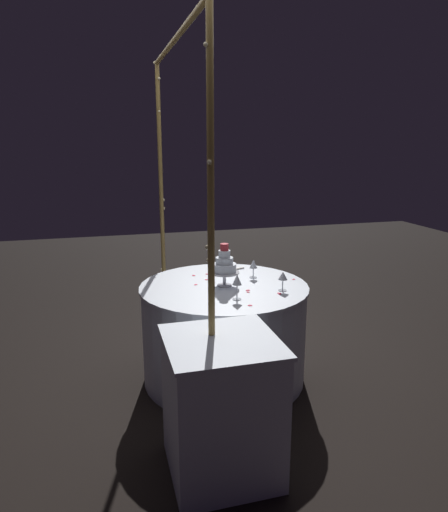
{
  "coord_description": "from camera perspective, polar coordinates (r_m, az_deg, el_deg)",
  "views": [
    {
      "loc": [
        -3.14,
        0.86,
        1.78
      ],
      "look_at": [
        0.0,
        0.0,
        0.97
      ],
      "focal_mm": 32.09,
      "sensor_mm": 36.0,
      "label": 1
    }
  ],
  "objects": [
    {
      "name": "wine_glass_1",
      "position": [
        3.58,
        3.68,
        -1.09
      ],
      "size": [
        0.06,
        0.06,
        0.15
      ],
      "color": "silver",
      "rests_on": "main_table"
    },
    {
      "name": "rose_petal_5",
      "position": [
        3.67,
        -3.8,
        -2.43
      ],
      "size": [
        0.04,
        0.03,
        0.0
      ],
      "primitive_type": "ellipsoid",
      "rotation": [
        0.0,
        0.0,
        0.3
      ],
      "color": "#E02D47",
      "rests_on": "main_table"
    },
    {
      "name": "rose_petal_3",
      "position": [
        3.63,
        -1.39,
        -2.57
      ],
      "size": [
        0.02,
        0.03,
        0.0
      ],
      "primitive_type": "ellipsoid",
      "rotation": [
        0.0,
        0.0,
        4.73
      ],
      "color": "#E02D47",
      "rests_on": "main_table"
    },
    {
      "name": "cake_knife",
      "position": [
        3.8,
        0.91,
        -1.78
      ],
      "size": [
        0.12,
        0.29,
        0.01
      ],
      "color": "silver",
      "rests_on": "main_table"
    },
    {
      "name": "tiered_cake",
      "position": [
        3.36,
        0.04,
        -1.13
      ],
      "size": [
        0.22,
        0.22,
        0.32
      ],
      "color": "silver",
      "rests_on": "main_table"
    },
    {
      "name": "decorative_arch",
      "position": [
        3.2,
        -5.68,
        9.8
      ],
      "size": [
        1.9,
        0.06,
        2.45
      ],
      "color": "olive",
      "rests_on": "ground"
    },
    {
      "name": "rose_petal_9",
      "position": [
        3.11,
        -1.61,
        -5.4
      ],
      "size": [
        0.04,
        0.04,
        0.0
      ],
      "primitive_type": "ellipsoid",
      "rotation": [
        0.0,
        0.0,
        2.88
      ],
      "color": "#E02D47",
      "rests_on": "main_table"
    },
    {
      "name": "ground_plane",
      "position": [
        3.71,
        0.0,
        -14.76
      ],
      "size": [
        12.0,
        12.0,
        0.0
      ],
      "primitive_type": "plane",
      "color": "black"
    },
    {
      "name": "rose_petal_7",
      "position": [
        3.7,
        -2.1,
        -2.27
      ],
      "size": [
        0.04,
        0.04,
        0.0
      ],
      "primitive_type": "ellipsoid",
      "rotation": [
        0.0,
        0.0,
        3.96
      ],
      "color": "#E02D47",
      "rests_on": "main_table"
    },
    {
      "name": "rose_petal_8",
      "position": [
        3.43,
        -3.55,
        -3.58
      ],
      "size": [
        0.03,
        0.04,
        0.0
      ],
      "primitive_type": "ellipsoid",
      "rotation": [
        0.0,
        0.0,
        2.17
      ],
      "color": "#E02D47",
      "rests_on": "main_table"
    },
    {
      "name": "wine_glass_0",
      "position": [
        3.29,
        7.35,
        -2.57
      ],
      "size": [
        0.07,
        0.07,
        0.14
      ],
      "color": "silver",
      "rests_on": "main_table"
    },
    {
      "name": "rose_petal_4",
      "position": [
        3.26,
        6.92,
        -4.64
      ],
      "size": [
        0.04,
        0.04,
        0.0
      ],
      "primitive_type": "ellipsoid",
      "rotation": [
        0.0,
        0.0,
        0.42
      ],
      "color": "#E02D47",
      "rests_on": "main_table"
    },
    {
      "name": "rose_petal_0",
      "position": [
        3.55,
        -2.18,
        -2.97
      ],
      "size": [
        0.04,
        0.04,
        0.0
      ],
      "primitive_type": "ellipsoid",
      "rotation": [
        0.0,
        0.0,
        0.94
      ],
      "color": "#E02D47",
      "rests_on": "main_table"
    },
    {
      "name": "rose_petal_6",
      "position": [
        3.26,
        3.02,
        -4.51
      ],
      "size": [
        0.03,
        0.03,
        0.0
      ],
      "primitive_type": "ellipsoid",
      "rotation": [
        0.0,
        0.0,
        3.65
      ],
      "color": "#E02D47",
      "rests_on": "main_table"
    },
    {
      "name": "rose_petal_2",
      "position": [
        3.87,
        1.79,
        -1.53
      ],
      "size": [
        0.04,
        0.05,
        0.0
      ],
      "primitive_type": "ellipsoid",
      "rotation": [
        0.0,
        0.0,
        1.95
      ],
      "color": "#E02D47",
      "rests_on": "main_table"
    },
    {
      "name": "rose_petal_12",
      "position": [
        3.0,
        3.26,
        -6.16
      ],
      "size": [
        0.03,
        0.04,
        0.0
      ],
      "primitive_type": "ellipsoid",
      "rotation": [
        0.0,
        0.0,
        4.41
      ],
      "color": "#E02D47",
      "rests_on": "main_table"
    },
    {
      "name": "main_table",
      "position": [
        3.55,
        0.0,
        -9.44
      ],
      "size": [
        1.26,
        1.26,
        0.75
      ],
      "color": "silver",
      "rests_on": "ground"
    },
    {
      "name": "wine_glass_2",
      "position": [
        3.08,
        1.68,
        -3.1
      ],
      "size": [
        0.06,
        0.06,
        0.18
      ],
      "color": "silver",
      "rests_on": "main_table"
    },
    {
      "name": "rose_petal_11",
      "position": [
        3.24,
        6.99,
        -4.71
      ],
      "size": [
        0.03,
        0.03,
        0.0
      ],
      "primitive_type": "ellipsoid",
      "rotation": [
        0.0,
        0.0,
        2.26
      ],
      "color": "#E02D47",
      "rests_on": "main_table"
    },
    {
      "name": "side_table",
      "position": [
        2.61,
        -0.29,
        -18.22
      ],
      "size": [
        0.59,
        0.59,
        0.78
      ],
      "color": "silver",
      "rests_on": "ground"
    },
    {
      "name": "rose_petal_1",
      "position": [
        3.6,
        8.69,
        -2.88
      ],
      "size": [
        0.03,
        0.03,
        0.0
      ],
      "primitive_type": "ellipsoid",
      "rotation": [
        0.0,
        0.0,
        2.17
      ],
      "color": "#E02D47",
      "rests_on": "main_table"
    },
    {
      "name": "rose_petal_10",
      "position": [
        3.3,
        2.99,
        -4.28
      ],
      "size": [
        0.03,
        0.04,
        0.0
      ],
      "primitive_type": "ellipsoid",
      "rotation": [
        0.0,
        0.0,
        4.94
      ],
      "color": "#E02D47",
      "rests_on": "main_table"
    }
  ]
}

